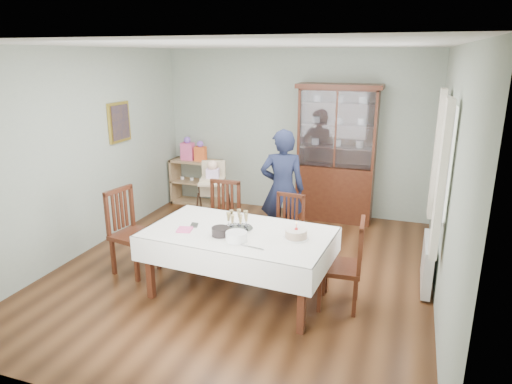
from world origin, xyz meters
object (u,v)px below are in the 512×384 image
at_px(chair_end_right, 341,281).
at_px(chair_far_right, 286,243).
at_px(china_cabinet, 337,152).
at_px(chair_far_left, 221,233).
at_px(sideboard, 196,182).
at_px(champagne_tray, 238,224).
at_px(gift_bag_orange, 200,152).
at_px(gift_bag_pink, 188,150).
at_px(woman, 282,189).
at_px(birthday_cake, 296,234).
at_px(high_chair, 214,203).
at_px(dining_table, 239,263).
at_px(chair_end_left, 134,248).

bearing_deg(chair_end_right, chair_far_right, -139.16).
xyz_separation_m(china_cabinet, chair_far_left, (-1.20, -1.87, -0.83)).
distance_m(sideboard, champagne_tray, 3.40).
xyz_separation_m(china_cabinet, gift_bag_orange, (-2.39, 0.00, -0.16)).
bearing_deg(gift_bag_pink, woman, -32.54).
height_order(chair_end_right, gift_bag_pink, gift_bag_pink).
height_order(sideboard, champagne_tray, champagne_tray).
bearing_deg(birthday_cake, chair_far_left, 143.22).
distance_m(high_chair, gift_bag_orange, 1.39).
bearing_deg(sideboard, chair_end_right, -41.95).
distance_m(dining_table, chair_far_right, 1.02).
xyz_separation_m(chair_far_left, woman, (0.70, 0.51, 0.54)).
bearing_deg(chair_end_right, birthday_cake, -80.76).
distance_m(chair_end_left, gift_bag_pink, 2.86).
relative_size(sideboard, chair_end_left, 0.86).
bearing_deg(champagne_tray, woman, 85.72).
height_order(chair_end_left, gift_bag_pink, gift_bag_pink).
bearing_deg(dining_table, chair_far_right, 74.44).
height_order(birthday_cake, gift_bag_orange, gift_bag_orange).
height_order(high_chair, birthday_cake, high_chair).
distance_m(woman, birthday_cake, 1.56).
bearing_deg(woman, sideboard, -49.58).
relative_size(china_cabinet, gift_bag_pink, 5.23).
relative_size(dining_table, chair_end_left, 1.98).
xyz_separation_m(dining_table, gift_bag_orange, (-1.81, 2.83, 0.57)).
bearing_deg(high_chair, china_cabinet, 15.19).
relative_size(chair_far_right, woman, 0.53).
xyz_separation_m(chair_far_left, chair_far_right, (0.89, 0.02, -0.03)).
height_order(chair_end_left, woman, woman).
bearing_deg(gift_bag_orange, champagne_tray, -57.35).
distance_m(chair_far_right, chair_end_right, 1.20).
distance_m(china_cabinet, gift_bag_pink, 2.64).
distance_m(china_cabinet, chair_far_right, 2.07).
height_order(sideboard, chair_far_left, chair_far_left).
distance_m(dining_table, champagne_tray, 0.44).
bearing_deg(chair_end_right, gift_bag_pink, -134.37).
distance_m(chair_far_right, champagne_tray, 1.11).
distance_m(chair_end_left, chair_end_right, 2.54).
relative_size(gift_bag_pink, gift_bag_orange, 1.17).
xyz_separation_m(sideboard, birthday_cake, (2.56, -2.84, 0.41)).
distance_m(chair_end_left, woman, 2.09).
height_order(chair_far_left, birthday_cake, chair_far_left).
bearing_deg(chair_far_right, champagne_tray, -103.12).
relative_size(chair_far_right, champagne_tray, 2.68).
distance_m(chair_far_left, high_chair, 0.95).
distance_m(sideboard, gift_bag_orange, 0.57).
height_order(high_chair, gift_bag_pink, gift_bag_pink).
xyz_separation_m(champagne_tray, gift_bag_pink, (-2.03, 2.78, 0.16)).
xyz_separation_m(chair_end_right, high_chair, (-2.21, 1.64, 0.13)).
relative_size(chair_far_left, chair_end_right, 1.00).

